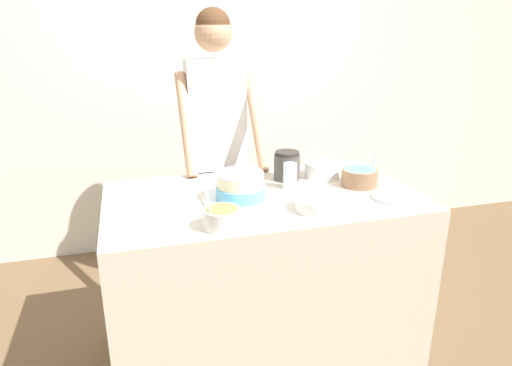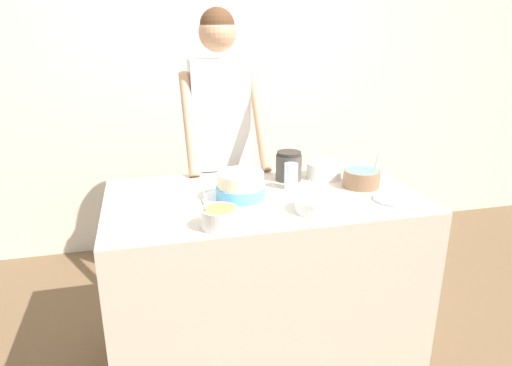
{
  "view_description": "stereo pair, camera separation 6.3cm",
  "coord_description": "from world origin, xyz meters",
  "views": [
    {
      "loc": [
        -0.58,
        -1.51,
        1.65
      ],
      "look_at": [
        -0.05,
        0.36,
        0.98
      ],
      "focal_mm": 32.0,
      "sensor_mm": 36.0,
      "label": 1
    },
    {
      "loc": [
        -0.52,
        -1.53,
        1.65
      ],
      "look_at": [
        -0.05,
        0.36,
        0.98
      ],
      "focal_mm": 32.0,
      "sensor_mm": 36.0,
      "label": 2
    }
  ],
  "objects": [
    {
      "name": "frosting_bowl_blue",
      "position": [
        0.5,
        0.41,
        0.94
      ],
      "size": [
        0.18,
        0.18,
        0.19
      ],
      "color": "#936B4C",
      "rests_on": "counter"
    },
    {
      "name": "cake",
      "position": [
        -0.12,
        0.37,
        0.96
      ],
      "size": [
        0.35,
        0.35,
        0.13
      ],
      "color": "silver",
      "rests_on": "counter"
    },
    {
      "name": "frosting_bowl_pink",
      "position": [
        0.38,
        0.59,
        0.94
      ],
      "size": [
        0.18,
        0.18,
        0.14
      ],
      "color": "white",
      "rests_on": "counter"
    },
    {
      "name": "stoneware_jar",
      "position": [
        0.18,
        0.59,
        0.97
      ],
      "size": [
        0.13,
        0.13,
        0.15
      ],
      "color": "#4C4742",
      "rests_on": "counter"
    },
    {
      "name": "frosting_bowl_white",
      "position": [
        0.18,
        0.17,
        0.93
      ],
      "size": [
        0.2,
        0.2,
        0.16
      ],
      "color": "white",
      "rests_on": "counter"
    },
    {
      "name": "ceramic_plate",
      "position": [
        0.57,
        0.2,
        0.9
      ],
      "size": [
        0.2,
        0.2,
        0.01
      ],
      "color": "silver",
      "rests_on": "counter"
    },
    {
      "name": "wall_back",
      "position": [
        0.0,
        1.88,
        1.3
      ],
      "size": [
        10.0,
        0.05,
        2.6
      ],
      "color": "silver",
      "rests_on": "ground_plane"
    },
    {
      "name": "drinking_glass",
      "position": [
        0.15,
        0.46,
        0.96
      ],
      "size": [
        0.07,
        0.07,
        0.13
      ],
      "color": "silver",
      "rests_on": "counter"
    },
    {
      "name": "counter",
      "position": [
        0.0,
        0.4,
        0.45
      ],
      "size": [
        1.45,
        0.8,
        0.9
      ],
      "color": "beige",
      "rests_on": "ground_plane"
    },
    {
      "name": "frosting_bowl_olive",
      "position": [
        -0.26,
        0.1,
        0.94
      ],
      "size": [
        0.15,
        0.15,
        0.17
      ],
      "color": "white",
      "rests_on": "counter"
    },
    {
      "name": "person_baker",
      "position": [
        -0.09,
        1.08,
        1.1
      ],
      "size": [
        0.45,
        0.47,
        1.75
      ],
      "color": "#2D2D38",
      "rests_on": "ground_plane"
    }
  ]
}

